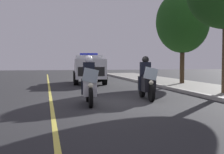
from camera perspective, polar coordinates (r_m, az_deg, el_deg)
ground_plane at (r=11.46m, az=0.64°, el=-4.65°), size 80.00×80.00×0.00m
curb_strip at (r=12.92m, az=18.09°, el=-3.60°), size 48.00×0.24×0.15m
lane_stripe_center at (r=11.18m, az=-11.16°, el=-4.88°), size 48.00×0.12×0.01m
police_motorcycle_lead_left at (r=10.80m, az=-4.24°, el=-1.40°), size 2.14×0.62×1.72m
police_motorcycle_lead_right at (r=12.27m, az=6.39°, el=-0.88°), size 2.14×0.62×1.72m
police_suv at (r=21.00m, az=-4.31°, el=1.75°), size 5.03×2.37×2.05m
tree_far_back at (r=20.33m, az=12.94°, el=9.88°), size 3.38×3.38×5.86m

